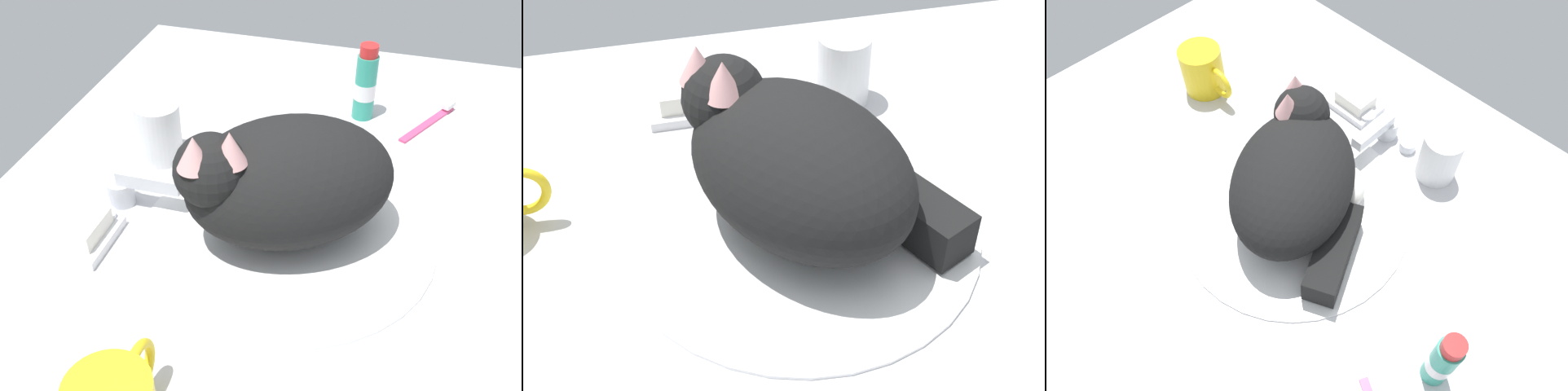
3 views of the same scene
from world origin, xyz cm
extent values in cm
cube|color=silver|center=(0.00, 0.00, -1.50)|extent=(110.00, 82.50, 3.00)
cylinder|color=white|center=(0.00, 0.00, 0.38)|extent=(36.36, 36.36, 0.76)
cylinder|color=silver|center=(0.00, 22.55, 1.71)|extent=(3.60, 3.60, 3.42)
cube|color=silver|center=(0.00, 18.26, 4.42)|extent=(2.00, 8.59, 2.00)
cylinder|color=silver|center=(-4.55, 22.55, 0.90)|extent=(2.80, 2.80, 1.80)
cylinder|color=silver|center=(4.55, 22.55, 0.90)|extent=(2.80, 2.80, 1.80)
ellipsoid|color=black|center=(0.00, 0.00, 8.18)|extent=(27.60, 30.41, 14.85)
sphere|color=black|center=(-5.80, 7.50, 12.26)|extent=(11.50, 11.50, 8.43)
ellipsoid|color=white|center=(-4.96, 6.03, 10.03)|extent=(6.74, 7.06, 4.64)
cone|color=#DB9E9E|center=(-6.14, 5.12, 15.84)|extent=(5.18, 5.18, 3.79)
cone|color=#DB9E9E|center=(-8.02, 8.41, 15.84)|extent=(5.18, 5.18, 3.79)
cube|color=black|center=(10.25, -2.07, 3.12)|extent=(10.74, 15.29, 4.73)
ellipsoid|color=white|center=(5.03, 7.92, 2.88)|extent=(5.90, 6.65, 4.26)
cylinder|color=white|center=(11.00, 21.71, 4.37)|extent=(6.41, 6.41, 8.75)
cube|color=white|center=(-8.31, 23.34, 0.60)|extent=(9.00, 6.40, 1.20)
cube|color=white|center=(-8.31, 23.34, 2.37)|extent=(6.23, 4.51, 2.34)
camera|label=1|loc=(-57.17, -12.87, 52.22)|focal=43.22mm
camera|label=2|loc=(-14.71, -54.67, 54.70)|focal=53.28mm
camera|label=3|loc=(30.65, -27.70, 66.31)|focal=34.03mm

